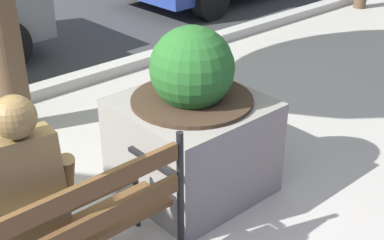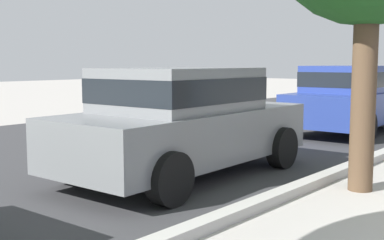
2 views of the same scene
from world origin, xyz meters
TOP-DOWN VIEW (x-y plane):
  - street_surface at (0.00, 7.50)m, footprint 60.00×9.00m
  - curb_stone at (0.00, 2.90)m, footprint 60.00×0.20m
  - parked_car_grey at (-0.03, 4.62)m, footprint 4.15×2.02m
  - parked_car_blue at (5.91, 4.62)m, footprint 4.15×2.02m

SIDE VIEW (x-z plane):
  - street_surface at x=0.00m, z-range 0.00..0.01m
  - curb_stone at x=0.00m, z-range 0.00..0.12m
  - parked_car_grey at x=-0.03m, z-range 0.06..1.62m
  - parked_car_blue at x=5.91m, z-range 0.06..1.62m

